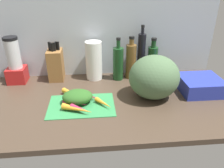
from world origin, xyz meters
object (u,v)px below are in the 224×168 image
Objects in this scene: carrot_2 at (80,109)px; carrot_1 at (85,98)px; carrot_0 at (73,94)px; bottle_2 at (141,55)px; carrot_3 at (75,103)px; bottle_3 at (152,60)px; blender_appliance at (15,63)px; bottle_1 at (131,61)px; carrot_6 at (103,103)px; winter_squash at (154,77)px; paper_towel_roll at (94,61)px; carrot_4 at (77,109)px; bottle_0 at (118,63)px; dish_rack at (200,85)px; carrot_5 at (89,95)px; cutting_board at (82,105)px; knife_block at (56,64)px.

carrot_1 is at bearing 78.95° from carrot_2.
bottle_2 is (45.96, 28.51, 13.13)cm from carrot_0.
bottle_3 reaches higher than carrot_3.
bottle_2 is (84.57, 3.14, 2.16)cm from blender_appliance.
carrot_1 is 0.48× the size of bottle_1.
blender_appliance reaches higher than carrot_2.
winter_squash is at bearing 15.60° from carrot_6.
paper_towel_roll is (51.62, 0.92, -0.26)cm from blender_appliance.
carrot_0 is 0.98× the size of carrot_4.
bottle_0 is at bearing 38.79° from carrot_0.
winter_squash is (29.78, 8.32, 10.63)cm from carrot_6.
winter_squash is at bearing -172.73° from dish_rack.
blender_appliance is 51.63cm from paper_towel_roll.
carrot_1 is 33.22cm from paper_towel_roll.
carrot_3 is 15.76cm from carrot_6.
carrot_3 is (-2.80, 7.00, -0.48)cm from carrot_2.
bottle_2 reaches higher than bottle_1.
carrot_1 is 1.21× the size of carrot_5.
carrot_1 is 44.52cm from bottle_1.
carrot_6 is (10.43, -7.18, 0.16)cm from carrot_1.
bottle_1 reaches higher than cutting_board.
carrot_5 is 0.43× the size of bottle_3.
blender_appliance is at bearing 161.49° from winter_squash.
carrot_1 is 52.97cm from bottle_2.
carrot_4 is at bearing -129.99° from bottle_1.
carrot_4 is (-1.95, -7.14, 2.13)cm from cutting_board.
paper_towel_roll is 41.25cm from bottle_3.
blender_appliance reaches higher than bottle_1.
carrot_2 is 15.11cm from carrot_5.
winter_squash is at bearing -88.30° from bottle_2.
carrot_0 is 0.69× the size of dish_rack.
carrot_6 is 55.21cm from bottle_3.
bottle_1 reaches higher than carrot_0.
carrot_6 is 0.39× the size of blender_appliance.
knife_block reaches higher than carrot_6.
bottle_3 reaches higher than winter_squash.
paper_towel_roll reaches higher than carrot_1.
carrot_0 is 38.71cm from bottle_0.
carrot_5 is at bearing 67.74° from carrot_4.
blender_appliance is at bearing 138.75° from carrot_3.
winter_squash is 1.11× the size of knife_block.
carrot_6 is (12.16, -1.90, 1.77)cm from cutting_board.
paper_towel_roll is (25.87, -1.37, 2.21)cm from knife_block.
carrot_2 is at bearing -101.46° from paper_towel_roll.
carrot_5 is 0.40× the size of winter_squash.
blender_appliance is at bearing 178.44° from bottle_0.
bottle_3 is at bearing 42.14° from carrot_2.
bottle_3 is (52.69, 38.14, 9.14)cm from carrot_3.
knife_block is at bearing -179.17° from bottle_2.
paper_towel_roll is at bearing 63.67° from carrot_0.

